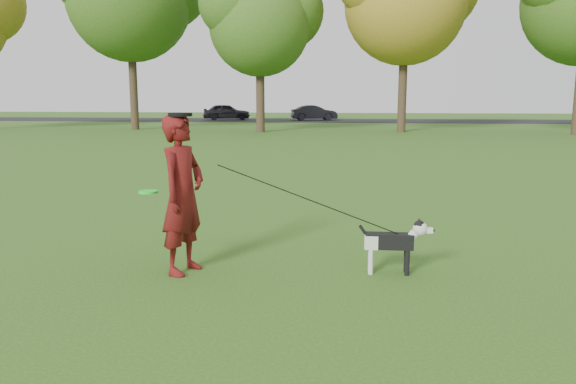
# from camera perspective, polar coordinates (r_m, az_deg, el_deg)

# --- Properties ---
(ground) EXTENTS (120.00, 120.00, 0.00)m
(ground) POSITION_cam_1_polar(r_m,az_deg,el_deg) (6.73, -2.61, -8.44)
(ground) COLOR #285116
(ground) RESTS_ON ground
(road) EXTENTS (120.00, 7.00, 0.02)m
(road) POSITION_cam_1_polar(r_m,az_deg,el_deg) (46.37, 4.93, 7.25)
(road) COLOR black
(road) RESTS_ON ground
(man) EXTENTS (0.63, 0.79, 1.90)m
(man) POSITION_cam_1_polar(r_m,az_deg,el_deg) (6.74, -10.65, -0.25)
(man) COLOR #560C10
(man) RESTS_ON ground
(dog) EXTENTS (0.89, 0.18, 0.68)m
(dog) POSITION_cam_1_polar(r_m,az_deg,el_deg) (6.80, 10.82, -4.80)
(dog) COLOR black
(dog) RESTS_ON ground
(car_left) EXTENTS (4.16, 2.46, 1.33)m
(car_left) POSITION_cam_1_polar(r_m,az_deg,el_deg) (47.43, -6.27, 8.10)
(car_left) COLOR black
(car_left) RESTS_ON road
(car_mid) EXTENTS (3.93, 2.23, 1.22)m
(car_mid) POSITION_cam_1_polar(r_m,az_deg,el_deg) (46.43, 2.66, 8.04)
(car_mid) COLOR black
(car_mid) RESTS_ON road
(man_held_items) EXTENTS (3.15, 0.39, 1.45)m
(man_held_items) POSITION_cam_1_polar(r_m,az_deg,el_deg) (6.55, 2.44, -0.90)
(man_held_items) COLOR #1FF833
(man_held_items) RESTS_ON ground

